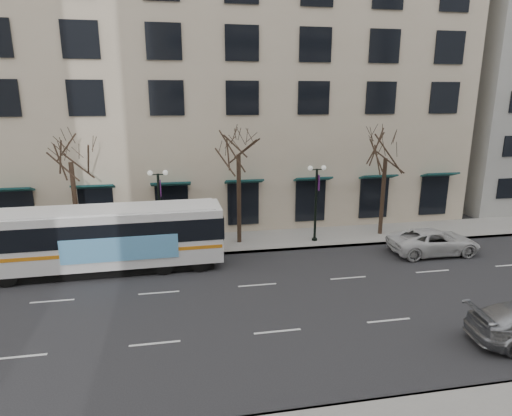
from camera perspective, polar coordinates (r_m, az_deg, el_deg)
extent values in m
plane|color=black|center=(20.54, 1.38, -12.90)|extent=(160.00, 160.00, 0.00)
cube|color=gray|center=(29.74, 7.32, -3.94)|extent=(80.00, 4.00, 0.15)
cube|color=#C2B094|center=(38.93, -8.19, 18.21)|extent=(40.00, 20.00, 24.00)
cylinder|color=black|center=(28.13, -22.88, -0.15)|extent=(0.28, 0.28, 5.74)
cylinder|color=black|center=(27.66, -2.29, 1.01)|extent=(0.28, 0.28, 5.95)
cylinder|color=black|center=(30.72, 16.52, 1.32)|extent=(0.28, 0.28, 5.46)
cylinder|color=black|center=(26.97, -12.67, -0.75)|extent=(0.16, 0.16, 5.00)
cylinder|color=black|center=(27.68, -12.40, -5.44)|extent=(0.36, 0.36, 0.30)
cube|color=black|center=(26.44, -12.96, 4.38)|extent=(0.90, 0.06, 0.06)
sphere|color=silver|center=(26.45, -13.95, 4.54)|extent=(0.32, 0.32, 0.32)
sphere|color=silver|center=(26.41, -12.00, 4.64)|extent=(0.32, 0.32, 0.32)
cube|color=#5E1D6D|center=(26.60, -12.60, 2.59)|extent=(0.04, 0.45, 1.00)
cylinder|color=black|center=(28.33, 7.96, 0.21)|extent=(0.16, 0.16, 5.00)
cylinder|color=black|center=(29.00, 7.80, -4.29)|extent=(0.36, 0.36, 0.30)
cube|color=black|center=(27.82, 8.14, 5.10)|extent=(0.90, 0.06, 0.06)
sphere|color=silver|center=(27.67, 7.26, 5.29)|extent=(0.32, 0.32, 0.32)
sphere|color=silver|center=(27.95, 9.02, 5.32)|extent=(0.32, 0.32, 0.32)
cube|color=#5E1D6D|center=(28.01, 8.31, 3.39)|extent=(0.04, 0.45, 1.00)
cube|color=white|center=(25.16, -19.88, -3.59)|extent=(13.22, 3.13, 3.02)
cube|color=black|center=(25.72, -19.55, -7.19)|extent=(12.16, 2.76, 0.49)
cube|color=black|center=(24.98, -19.22, -2.54)|extent=(12.70, 3.16, 1.21)
cube|color=orange|center=(25.32, -19.78, -4.71)|extent=(13.09, 3.16, 0.20)
cube|color=#60AEEA|center=(23.73, -17.66, -5.25)|extent=(6.03, 0.19, 1.32)
cube|color=white|center=(24.74, -20.18, -0.19)|extent=(12.56, 2.83, 0.09)
cylinder|color=black|center=(25.60, -30.31, -7.92)|extent=(1.10, 0.33, 1.10)
cylinder|color=black|center=(27.84, -28.72, -5.98)|extent=(1.10, 0.33, 1.10)
cylinder|color=black|center=(24.17, -12.19, -7.43)|extent=(1.10, 0.33, 1.10)
cylinder|color=black|center=(26.53, -12.17, -5.41)|extent=(1.10, 0.33, 1.10)
cylinder|color=black|center=(24.20, -7.48, -7.18)|extent=(1.10, 0.33, 1.10)
cylinder|color=black|center=(26.56, -7.89, -5.18)|extent=(1.10, 0.33, 1.10)
imported|color=silver|center=(28.82, 22.61, -4.14)|extent=(5.59, 2.64, 1.54)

